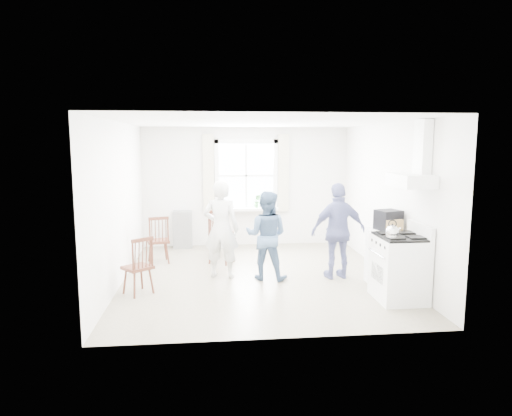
{
  "coord_description": "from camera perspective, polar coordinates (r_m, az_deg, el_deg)",
  "views": [
    {
      "loc": [
        -0.81,
        -7.5,
        2.27
      ],
      "look_at": [
        -0.02,
        0.2,
        1.16
      ],
      "focal_mm": 32.0,
      "sensor_mm": 36.0,
      "label": 1
    }
  ],
  "objects": [
    {
      "name": "windsor_chair_a",
      "position": [
        8.73,
        -12.07,
        -3.29
      ],
      "size": [
        0.46,
        0.46,
        0.92
      ],
      "color": "#482317",
      "rests_on": "ground"
    },
    {
      "name": "stereo_stack",
      "position": [
        7.5,
        16.21,
        -1.44
      ],
      "size": [
        0.43,
        0.4,
        0.31
      ],
      "color": "black",
      "rests_on": "low_cabinet"
    },
    {
      "name": "kettle",
      "position": [
        6.61,
        16.65,
        -2.89
      ],
      "size": [
        0.18,
        0.18,
        0.26
      ],
      "color": "silver",
      "rests_on": "gas_stove"
    },
    {
      "name": "potted_plant",
      "position": [
        9.99,
        0.16,
        0.86
      ],
      "size": [
        0.2,
        0.2,
        0.29
      ],
      "primitive_type": "imported",
      "rotation": [
        0.0,
        0.0,
        -0.32
      ],
      "color": "#2F6A2F",
      "rests_on": "window_assembly"
    },
    {
      "name": "cardboard_box",
      "position": [
        7.43,
        16.59,
        -2.05
      ],
      "size": [
        0.31,
        0.24,
        0.19
      ],
      "primitive_type": "cube",
      "rotation": [
        0.0,
        0.0,
        0.13
      ],
      "color": "tan",
      "rests_on": "low_cabinet"
    },
    {
      "name": "shelf_unit",
      "position": [
        10.02,
        -9.16,
        -2.67
      ],
      "size": [
        0.4,
        0.3,
        0.8
      ],
      "primitive_type": "cube",
      "color": "gray",
      "rests_on": "ground"
    },
    {
      "name": "windsor_chair_c",
      "position": [
        7.03,
        -14.21,
        -6.28
      ],
      "size": [
        0.52,
        0.52,
        0.89
      ],
      "color": "#482317",
      "rests_on": "ground"
    },
    {
      "name": "low_cabinet",
      "position": [
        7.61,
        15.88,
        -5.96
      ],
      "size": [
        0.5,
        0.55,
        0.9
      ],
      "primitive_type": "cube",
      "color": "white",
      "rests_on": "ground"
    },
    {
      "name": "person_right",
      "position": [
        7.74,
        10.26,
        -2.85
      ],
      "size": [
        1.05,
        1.05,
        1.61
      ],
      "primitive_type": "imported",
      "rotation": [
        0.0,
        0.0,
        3.27
      ],
      "color": "navy",
      "rests_on": "ground"
    },
    {
      "name": "person_left",
      "position": [
        7.68,
        -4.38,
        -2.64
      ],
      "size": [
        0.74,
        0.74,
        1.66
      ],
      "primitive_type": "imported",
      "rotation": [
        0.0,
        0.0,
        2.89
      ],
      "color": "silver",
      "rests_on": "ground"
    },
    {
      "name": "windsor_chair_d",
      "position": [
        9.29,
        -4.59,
        -2.41
      ],
      "size": [
        0.51,
        0.51,
        0.93
      ],
      "color": "#482317",
      "rests_on": "ground"
    },
    {
      "name": "range_hood",
      "position": [
        6.8,
        19.26,
        4.62
      ],
      "size": [
        0.45,
        0.76,
        0.94
      ],
      "color": "white",
      "rests_on": "room_shell"
    },
    {
      "name": "windsor_chair_b",
      "position": [
        8.55,
        -4.66,
        -3.18
      ],
      "size": [
        0.55,
        0.54,
        0.96
      ],
      "color": "#482317",
      "rests_on": "ground"
    },
    {
      "name": "person_mid",
      "position": [
        7.58,
        1.3,
        -3.45
      ],
      "size": [
        0.91,
        0.91,
        1.48
      ],
      "primitive_type": "imported",
      "rotation": [
        0.0,
        0.0,
        2.81
      ],
      "color": "#476184",
      "rests_on": "ground"
    },
    {
      "name": "gas_stove",
      "position": [
        6.95,
        17.49,
        -7.08
      ],
      "size": [
        0.68,
        0.76,
        1.12
      ],
      "color": "white",
      "rests_on": "ground"
    },
    {
      "name": "window_assembly",
      "position": [
        10.01,
        -1.23,
        3.56
      ],
      "size": [
        1.88,
        0.24,
        1.7
      ],
      "color": "white",
      "rests_on": "room_shell"
    },
    {
      "name": "room_shell",
      "position": [
        7.6,
        0.27,
        0.86
      ],
      "size": [
        4.62,
        5.12,
        2.64
      ],
      "color": "gray",
      "rests_on": "ground"
    }
  ]
}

